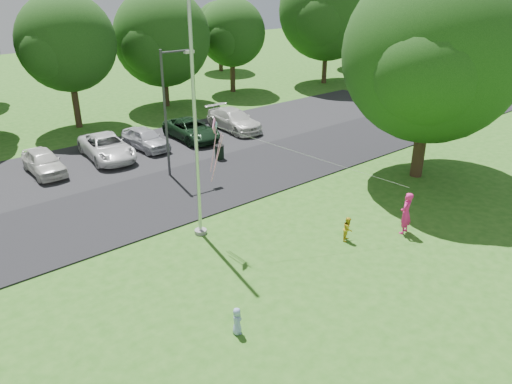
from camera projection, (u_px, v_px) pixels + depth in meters
ground at (350, 254)px, 19.01m from camera, size 120.00×120.00×0.00m
park_road at (215, 182)px, 25.35m from camera, size 60.00×6.00×0.06m
parking_strip at (152, 149)px, 29.93m from camera, size 42.00×7.00×0.06m
flagpole at (196, 136)px, 18.81m from camera, size 0.50×0.50×10.00m
street_lamp at (169, 102)px, 24.73m from camera, size 1.82×0.32×6.46m
trash_can at (219, 152)px, 28.22m from camera, size 0.54×0.54×0.86m
big_tree at (433, 58)px, 23.61m from camera, size 9.27×8.61×10.60m
tree_row at (105, 35)px, 34.68m from camera, size 64.35×11.94×10.88m
horizon_trees at (87, 39)px, 43.49m from camera, size 77.46×7.20×7.02m
parked_cars at (157, 137)px, 29.99m from camera, size 14.22×5.03×1.35m
woman at (406, 213)px, 20.20m from camera, size 0.74×0.57×1.78m
child_yellow at (348, 229)px, 19.80m from camera, size 0.61×0.56×1.00m
child_blue at (237, 321)px, 14.72m from camera, size 0.42×0.51×0.88m
kite at (222, 139)px, 18.38m from camera, size 6.44×4.67×2.98m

